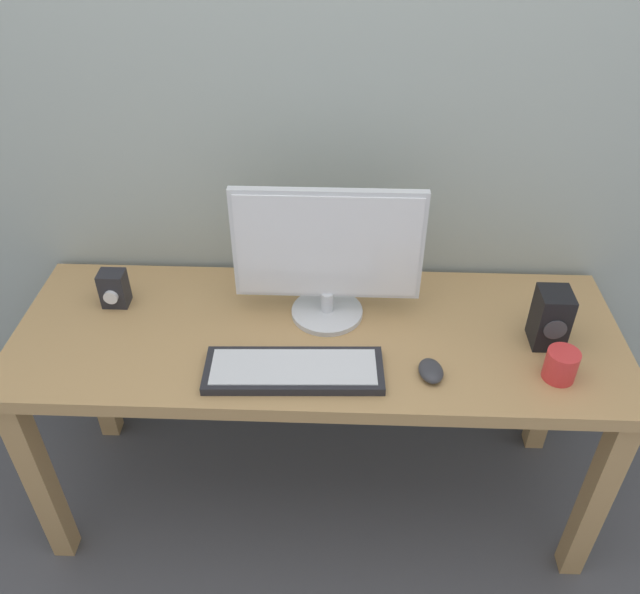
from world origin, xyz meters
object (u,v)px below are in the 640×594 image
object	(u,v)px
monitor	(328,254)
coffee_mug	(561,365)
speaker_right	(551,318)
keyboard_primary	(294,370)
mouse	(431,371)
audio_controller	(114,289)
desk	(317,356)

from	to	relation	value
monitor	coffee_mug	bearing A→B (deg)	-22.12
speaker_right	coffee_mug	bearing A→B (deg)	-89.71
keyboard_primary	mouse	world-z (taller)	mouse
monitor	speaker_right	size ratio (longest dim) A/B	3.14
mouse	audio_controller	xyz separation A→B (m)	(-0.89, 0.27, 0.04)
keyboard_primary	mouse	bearing A→B (deg)	1.29
keyboard_primary	mouse	distance (m)	0.35
keyboard_primary	speaker_right	bearing A→B (deg)	12.75
audio_controller	desk	bearing A→B (deg)	-9.75
monitor	speaker_right	xyz separation A→B (m)	(0.60, -0.10, -0.12)
monitor	speaker_right	world-z (taller)	monitor
keyboard_primary	mouse	size ratio (longest dim) A/B	5.15
keyboard_primary	audio_controller	bearing A→B (deg)	153.10
keyboard_primary	coffee_mug	size ratio (longest dim) A/B	5.54
keyboard_primary	speaker_right	world-z (taller)	speaker_right
coffee_mug	audio_controller	bearing A→B (deg)	167.93
audio_controller	speaker_right	bearing A→B (deg)	-5.70
monitor	desk	bearing A→B (deg)	-106.29
desk	speaker_right	size ratio (longest dim) A/B	10.30
monitor	keyboard_primary	size ratio (longest dim) A/B	1.11
mouse	coffee_mug	xyz separation A→B (m)	(0.33, 0.01, 0.03)
keyboard_primary	monitor	bearing A→B (deg)	73.12
keyboard_primary	speaker_right	distance (m)	0.70
desk	audio_controller	world-z (taller)	audio_controller
monitor	audio_controller	size ratio (longest dim) A/B	4.71
audio_controller	coffee_mug	distance (m)	1.25
desk	audio_controller	size ratio (longest dim) A/B	15.46
desk	keyboard_primary	bearing A→B (deg)	-107.17
audio_controller	coffee_mug	world-z (taller)	audio_controller
monitor	coffee_mug	distance (m)	0.67
monitor	coffee_mug	size ratio (longest dim) A/B	6.15
desk	mouse	size ratio (longest dim) A/B	18.76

